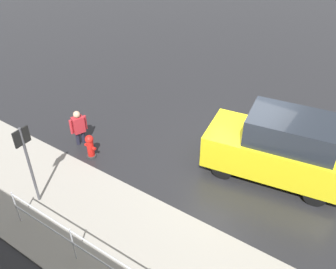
{
  "coord_description": "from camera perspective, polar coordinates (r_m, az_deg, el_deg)",
  "views": [
    {
      "loc": [
        -3.24,
        8.39,
        7.44
      ],
      "look_at": [
        1.81,
        0.94,
        0.9
      ],
      "focal_mm": 40.0,
      "sensor_mm": 36.0,
      "label": 1
    }
  ],
  "objects": [
    {
      "name": "ground_plane",
      "position": [
        11.67,
        10.03,
        -4.27
      ],
      "size": [
        60.0,
        60.0,
        0.0
      ],
      "primitive_type": "plane",
      "color": "black"
    },
    {
      "name": "kerb_strip",
      "position": [
        9.12,
        -2.2,
        -18.52
      ],
      "size": [
        24.0,
        3.2,
        0.04
      ],
      "primitive_type": "cube",
      "color": "gray",
      "rests_on": "ground"
    },
    {
      "name": "moving_hatchback",
      "position": [
        10.88,
        16.67,
        -1.87
      ],
      "size": [
        4.13,
        2.33,
        2.06
      ],
      "color": "yellow",
      "rests_on": "ground"
    },
    {
      "name": "fire_hydrant",
      "position": [
        11.73,
        -11.77,
        -1.77
      ],
      "size": [
        0.42,
        0.31,
        0.8
      ],
      "color": "red",
      "rests_on": "ground"
    },
    {
      "name": "pedestrian",
      "position": [
        12.22,
        -13.48,
        1.31
      ],
      "size": [
        0.36,
        0.53,
        1.22
      ],
      "color": "#B2262D",
      "rests_on": "ground"
    },
    {
      "name": "sign_post",
      "position": [
        9.91,
        -20.71,
        -3.01
      ],
      "size": [
        0.07,
        0.44,
        2.4
      ],
      "color": "#4C4C51",
      "rests_on": "ground"
    }
  ]
}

